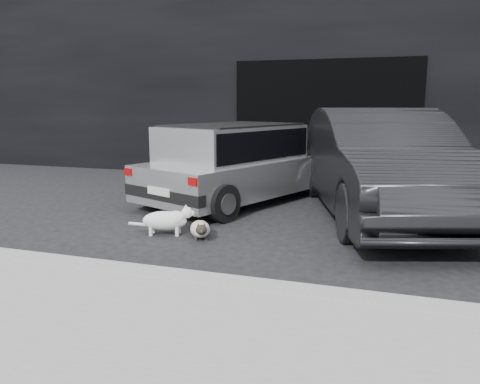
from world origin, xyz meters
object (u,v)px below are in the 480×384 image
(silver_hatchback, at_px, (236,160))
(second_car, at_px, (380,163))
(cat_white, at_px, (168,220))
(cat_siamese, at_px, (200,229))

(silver_hatchback, xyz_separation_m, second_car, (2.36, -0.33, 0.07))
(cat_white, bearing_deg, cat_siamese, 71.66)
(cat_siamese, distance_m, cat_white, 0.47)
(silver_hatchback, height_order, cat_siamese, silver_hatchback)
(cat_white, bearing_deg, silver_hatchback, 159.70)
(cat_siamese, bearing_deg, cat_white, -29.32)
(second_car, height_order, cat_white, second_car)
(cat_siamese, bearing_deg, second_car, -163.55)
(silver_hatchback, height_order, cat_white, silver_hatchback)
(silver_hatchback, distance_m, cat_siamese, 2.35)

